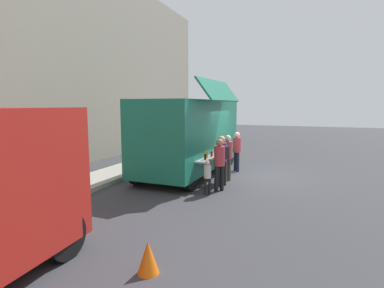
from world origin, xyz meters
TOP-DOWN VIEW (x-y plane):
  - ground_plane at (0.00, 0.00)m, footprint 60.00×60.00m
  - curb_strip at (-4.50, 4.93)m, footprint 28.00×1.60m
  - food_truck_main at (-0.50, 2.31)m, footprint 6.14×2.91m
  - traffic_cone_orange at (-7.67, 0.22)m, footprint 0.36×0.36m
  - trash_bin at (3.44, 4.63)m, footprint 0.60×0.60m
  - customer_front_ordering at (-1.24, 0.60)m, footprint 0.54×0.37m
  - customer_mid_with_backpack at (-1.96, 0.60)m, footprint 0.55×0.50m
  - customer_rear_waiting at (-2.59, 0.50)m, footprint 0.34×0.34m
  - customer_extra_browsing at (0.51, 0.66)m, footprint 0.33×0.33m
  - child_near_queue at (-3.13, 0.72)m, footprint 0.22×0.22m

SIDE VIEW (x-z plane):
  - ground_plane at x=0.00m, z-range 0.00..0.00m
  - curb_strip at x=-4.50m, z-range 0.00..0.15m
  - traffic_cone_orange at x=-7.67m, z-range 0.00..0.55m
  - trash_bin at x=3.44m, z-range 0.00..0.95m
  - child_near_queue at x=-3.13m, z-range 0.10..1.17m
  - customer_extra_browsing at x=0.51m, z-range 0.16..1.79m
  - customer_front_ordering at x=-1.24m, z-range 0.16..1.83m
  - customer_rear_waiting at x=-2.59m, z-range 0.16..1.85m
  - customer_mid_with_backpack at x=-1.96m, z-range 0.19..1.90m
  - food_truck_main at x=-0.50m, z-range -0.22..3.42m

